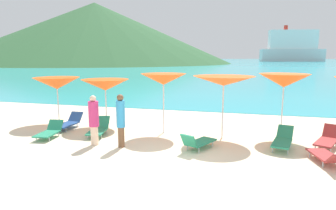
% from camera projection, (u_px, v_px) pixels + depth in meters
% --- Properties ---
extents(ground_plane, '(50.00, 100.00, 0.30)m').
position_uv_depth(ground_plane, '(209.00, 110.00, 17.64)').
color(ground_plane, beige).
extents(ocean_water, '(650.00, 440.00, 0.02)m').
position_uv_depth(ocean_water, '(244.00, 61.00, 225.62)').
color(ocean_water, '#2DADBC').
rests_on(ocean_water, ground_plane).
extents(headland_hill, '(131.59, 131.59, 28.91)m').
position_uv_depth(headland_hill, '(95.00, 33.00, 141.00)').
color(headland_hill, '#2D5B33').
rests_on(headland_hill, ground_plane).
extents(umbrella_0, '(2.07, 2.07, 2.12)m').
position_uv_depth(umbrella_0, '(57.00, 83.00, 13.20)').
color(umbrella_0, silver).
rests_on(umbrella_0, ground_plane).
extents(umbrella_1, '(2.24, 2.24, 2.08)m').
position_uv_depth(umbrella_1, '(105.00, 85.00, 12.66)').
color(umbrella_1, silver).
rests_on(umbrella_1, ground_plane).
extents(umbrella_2, '(1.82, 1.82, 2.40)m').
position_uv_depth(umbrella_2, '(164.00, 79.00, 11.38)').
color(umbrella_2, silver).
rests_on(umbrella_2, ground_plane).
extents(umbrella_3, '(2.47, 2.47, 2.35)m').
position_uv_depth(umbrella_3, '(224.00, 81.00, 10.66)').
color(umbrella_3, silver).
rests_on(umbrella_3, ground_plane).
extents(umbrella_4, '(1.86, 1.86, 2.43)m').
position_uv_depth(umbrella_4, '(284.00, 81.00, 10.79)').
color(umbrella_4, silver).
rests_on(umbrella_4, ground_plane).
extents(lounge_chair_0, '(0.91, 1.64, 0.62)m').
position_uv_depth(lounge_chair_0, '(99.00, 128.00, 11.43)').
color(lounge_chair_0, '#268C66').
rests_on(lounge_chair_0, ground_plane).
extents(lounge_chair_1, '(0.75, 1.36, 0.58)m').
position_uv_depth(lounge_chair_1, '(49.00, 131.00, 11.00)').
color(lounge_chair_1, '#268C66').
rests_on(lounge_chair_1, ground_plane).
extents(lounge_chair_2, '(1.09, 1.51, 0.63)m').
position_uv_depth(lounge_chair_2, '(198.00, 142.00, 9.56)').
color(lounge_chair_2, '#268C66').
rests_on(lounge_chair_2, ground_plane).
extents(lounge_chair_4, '(0.93, 1.65, 0.55)m').
position_uv_depth(lounge_chair_4, '(328.00, 156.00, 8.23)').
color(lounge_chair_4, '#A53333').
rests_on(lounge_chair_4, ground_plane).
extents(lounge_chair_5, '(1.12, 1.63, 0.69)m').
position_uv_depth(lounge_chair_5, '(327.00, 139.00, 9.80)').
color(lounge_chair_5, '#A53333').
rests_on(lounge_chair_5, ground_plane).
extents(lounge_chair_6, '(0.63, 1.59, 0.60)m').
position_uv_depth(lounge_chair_6, '(69.00, 122.00, 12.45)').
color(lounge_chair_6, '#1E478C').
rests_on(lounge_chair_6, ground_plane).
extents(lounge_chair_7, '(0.90, 1.80, 0.62)m').
position_uv_depth(lounge_chair_7, '(283.00, 139.00, 9.73)').
color(lounge_chair_7, '#268C66').
rests_on(lounge_chair_7, ground_plane).
extents(beachgoer_0, '(0.29, 0.29, 1.82)m').
position_uv_depth(beachgoer_0, '(121.00, 119.00, 9.72)').
color(beachgoer_0, brown).
rests_on(beachgoer_0, ground_plane).
extents(beachgoer_1, '(0.35, 0.35, 1.75)m').
position_uv_depth(beachgoer_1, '(94.00, 119.00, 9.97)').
color(beachgoer_1, beige).
rests_on(beachgoer_1, ground_plane).
extents(cruise_ship, '(42.16, 16.17, 23.71)m').
position_uv_depth(cruise_ship, '(292.00, 48.00, 193.55)').
color(cruise_ship, silver).
rests_on(cruise_ship, ocean_water).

